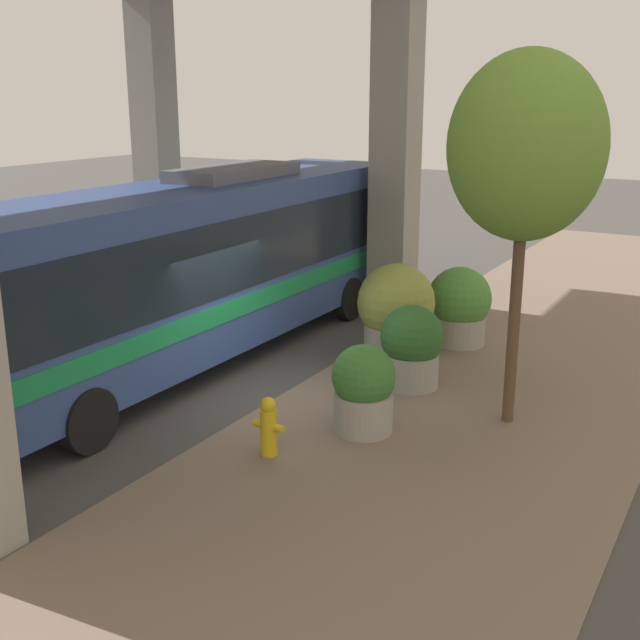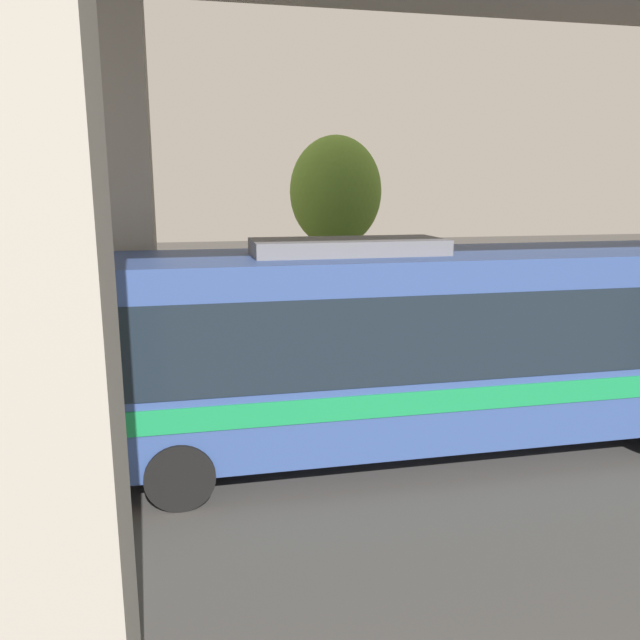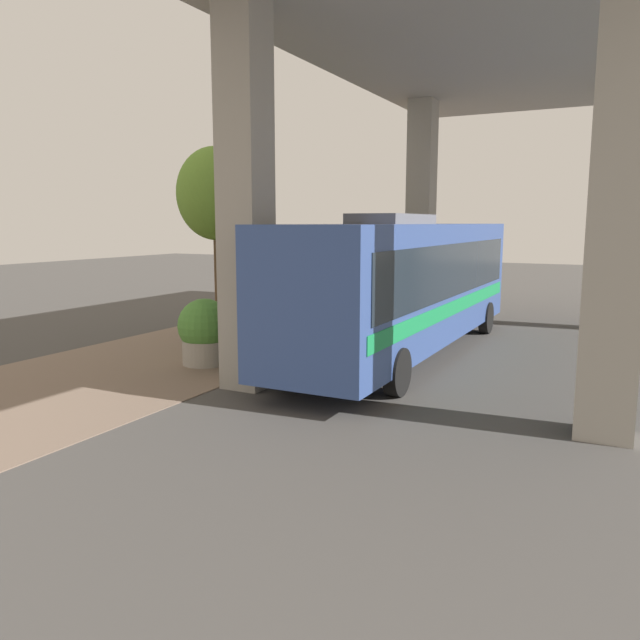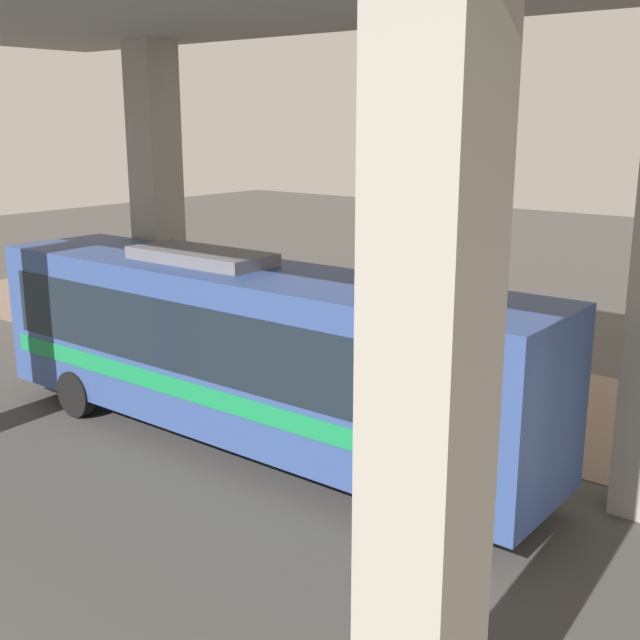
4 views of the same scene
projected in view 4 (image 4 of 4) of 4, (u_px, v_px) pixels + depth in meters
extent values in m
plane|color=#474442|center=(368.00, 421.00, 16.84)|extent=(80.00, 80.00, 0.00)
cube|color=#7A6656|center=(440.00, 384.00, 19.12)|extent=(6.00, 40.00, 0.02)
cube|color=#9E998E|center=(158.00, 215.00, 18.98)|extent=(0.90, 0.90, 7.88)
cube|color=#9E998E|center=(428.00, 393.00, 6.69)|extent=(0.90, 0.90, 7.88)
cube|color=#334C8C|center=(249.00, 348.00, 15.17)|extent=(2.51, 12.14, 3.01)
cube|color=#19232D|center=(248.00, 329.00, 15.08)|extent=(2.55, 11.17, 1.33)
cube|color=#198C4C|center=(249.00, 378.00, 15.32)|extent=(2.55, 11.53, 0.36)
cube|color=slate|center=(201.00, 256.00, 15.50)|extent=(1.25, 3.04, 0.24)
cylinder|color=black|center=(476.00, 456.00, 13.86)|extent=(0.28, 1.00, 1.00)
cylinder|color=black|center=(403.00, 506.00, 12.08)|extent=(0.28, 1.00, 1.00)
cylinder|color=black|center=(161.00, 367.00, 18.79)|extent=(0.28, 1.00, 1.00)
cylinder|color=black|center=(76.00, 393.00, 17.00)|extent=(0.28, 1.00, 1.00)
cylinder|color=gold|center=(478.00, 410.00, 16.44)|extent=(0.25, 0.25, 0.73)
sphere|color=gold|center=(479.00, 390.00, 16.33)|extent=(0.23, 0.23, 0.23)
cylinder|color=gold|center=(483.00, 402.00, 16.55)|extent=(0.15, 0.11, 0.11)
cylinder|color=gold|center=(474.00, 407.00, 16.27)|extent=(0.15, 0.11, 0.11)
cylinder|color=#9E998E|center=(261.00, 352.00, 20.72)|extent=(1.13, 1.13, 0.62)
sphere|color=#4C8C38|center=(261.00, 326.00, 20.55)|extent=(1.33, 1.33, 1.33)
sphere|color=#BF334C|center=(254.00, 335.00, 20.56)|extent=(0.40, 0.40, 0.40)
cylinder|color=#9E998E|center=(437.00, 387.00, 17.93)|extent=(0.93, 0.93, 0.65)
sphere|color=#38722D|center=(438.00, 362.00, 17.78)|extent=(1.00, 1.00, 1.00)
sphere|color=orange|center=(431.00, 368.00, 17.79)|extent=(0.33, 0.33, 0.33)
cylinder|color=#9E998E|center=(354.00, 370.00, 19.13)|extent=(0.99, 0.99, 0.65)
sphere|color=#2D6028|center=(354.00, 345.00, 18.98)|extent=(1.13, 1.13, 1.13)
sphere|color=#993F8C|center=(348.00, 352.00, 18.98)|extent=(0.35, 0.35, 0.35)
cylinder|color=#9E998E|center=(285.00, 368.00, 19.23)|extent=(1.25, 1.25, 0.73)
sphere|color=olive|center=(285.00, 336.00, 19.04)|extent=(1.54, 1.54, 1.54)
sphere|color=#BF334C|center=(276.00, 347.00, 19.05)|extent=(0.44, 0.44, 0.44)
cylinder|color=brown|center=(423.00, 298.00, 19.89)|extent=(0.18, 0.18, 3.67)
ellipsoid|color=olive|center=(426.00, 195.00, 19.27)|extent=(2.34, 2.34, 2.80)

